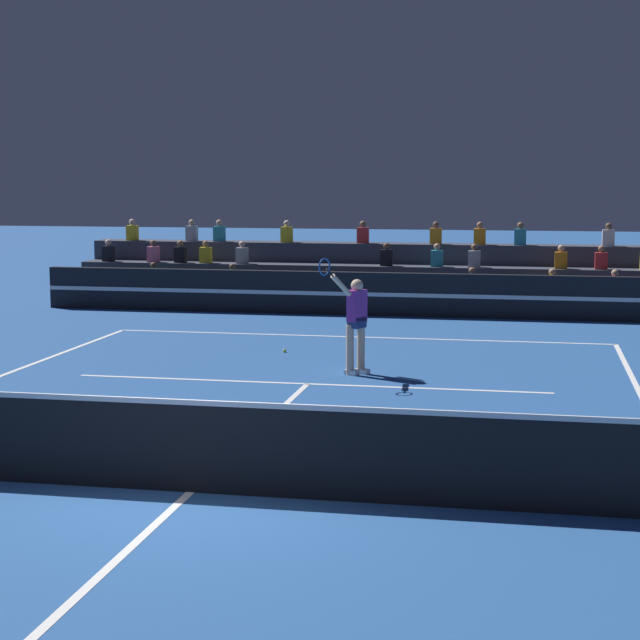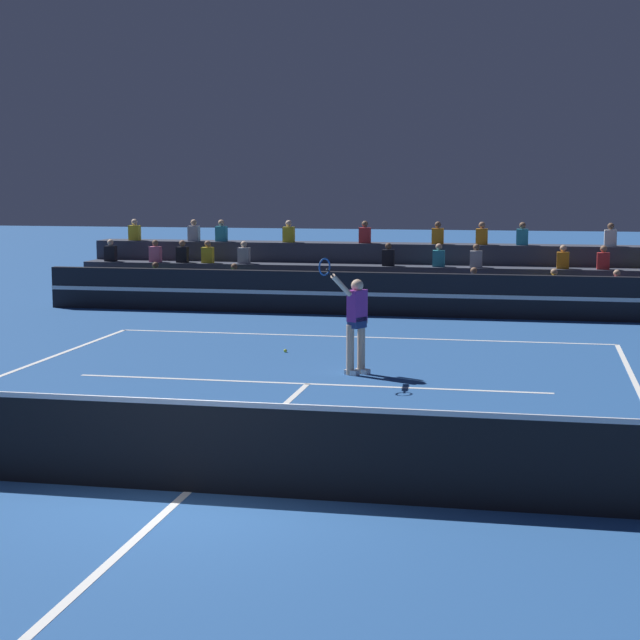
# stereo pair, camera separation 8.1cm
# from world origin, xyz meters

# --- Properties ---
(ground_plane) EXTENTS (120.00, 120.00, 0.00)m
(ground_plane) POSITION_xyz_m (0.00, 0.00, 0.00)
(ground_plane) COLOR #285699
(court_lines) EXTENTS (11.10, 23.90, 0.01)m
(court_lines) POSITION_xyz_m (0.00, 0.00, 0.00)
(court_lines) COLOR white
(court_lines) RESTS_ON ground
(tennis_net) EXTENTS (12.00, 0.10, 1.10)m
(tennis_net) POSITION_xyz_m (0.00, 0.00, 0.54)
(tennis_net) COLOR slate
(tennis_net) RESTS_ON ground
(sponsor_banner_wall) EXTENTS (18.00, 0.26, 1.10)m
(sponsor_banner_wall) POSITION_xyz_m (0.00, 15.66, 0.55)
(sponsor_banner_wall) COLOR black
(sponsor_banner_wall) RESTS_ON ground
(bleacher_stand) EXTENTS (17.81, 2.85, 2.28)m
(bleacher_stand) POSITION_xyz_m (-0.01, 18.20, 0.66)
(bleacher_stand) COLOR #383D4C
(bleacher_stand) RESTS_ON ground
(tennis_player) EXTENTS (0.79, 1.27, 2.21)m
(tennis_player) POSITION_xyz_m (0.65, 7.47, 0.98)
(tennis_player) COLOR beige
(tennis_player) RESTS_ON ground
(tennis_ball) EXTENTS (0.07, 0.07, 0.07)m
(tennis_ball) POSITION_xyz_m (-1.13, 9.57, 0.03)
(tennis_ball) COLOR #C6DB33
(tennis_ball) RESTS_ON ground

